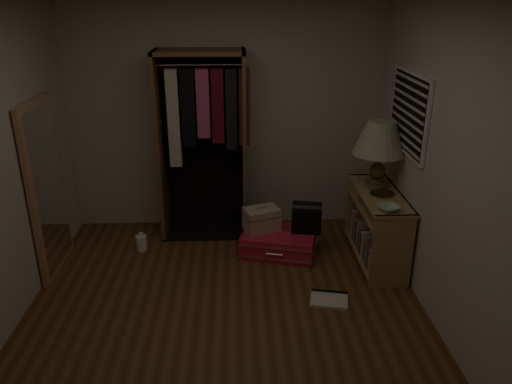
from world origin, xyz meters
TOP-DOWN VIEW (x-y plane):
  - ground at (0.00, 0.00)m, footprint 4.00×4.00m
  - room_walls at (0.08, 0.04)m, footprint 3.52×4.02m
  - console_bookshelf at (1.54, 1.04)m, footprint 0.42×1.12m
  - open_wardrobe at (-0.23, 1.77)m, footprint 0.99×0.50m
  - floor_mirror at (-1.70, 1.00)m, footprint 0.06×0.80m
  - pink_suitcase at (0.56, 1.20)m, footprint 0.89×0.73m
  - train_case at (0.37, 1.27)m, footprint 0.43×0.36m
  - black_bag at (0.85, 1.23)m, footprint 0.34×0.25m
  - table_lamp at (1.54, 1.19)m, footprint 0.66×0.66m
  - brass_tray at (1.54, 0.96)m, footprint 0.28×0.28m
  - ceramic_bowl at (1.49, 0.57)m, footprint 0.24×0.24m
  - white_jug at (-0.92, 1.31)m, footprint 0.13×0.13m
  - floor_book at (0.94, 0.29)m, footprint 0.38×0.33m

SIDE VIEW (x-z plane):
  - ground at x=0.00m, z-range 0.00..0.00m
  - floor_book at x=0.94m, z-range 0.00..0.03m
  - white_jug at x=-0.92m, z-range -0.02..0.19m
  - pink_suitcase at x=0.56m, z-range 0.00..0.24m
  - train_case at x=0.37m, z-range 0.23..0.49m
  - console_bookshelf at x=1.54m, z-range 0.02..0.77m
  - black_bag at x=0.85m, z-range 0.24..0.57m
  - brass_tray at x=1.54m, z-range 0.75..0.76m
  - ceramic_bowl at x=1.49m, z-range 0.75..0.80m
  - floor_mirror at x=-1.70m, z-range 0.00..1.70m
  - open_wardrobe at x=-0.23m, z-range 0.20..2.25m
  - table_lamp at x=1.54m, z-range 0.91..1.58m
  - room_walls at x=0.08m, z-range 0.20..2.80m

